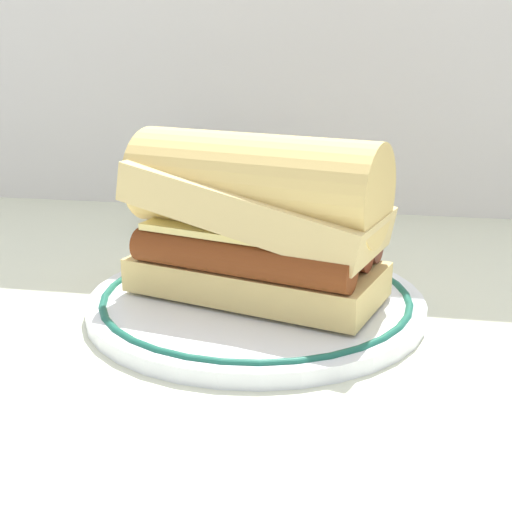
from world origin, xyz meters
name	(u,v)px	position (x,y,z in m)	size (l,w,h in m)	color
ground_plane	(243,318)	(0.00, 0.00, 0.00)	(1.50, 1.50, 0.00)	beige
plate	(256,301)	(0.01, 0.02, 0.01)	(0.26, 0.26, 0.01)	white
sausage_sandwich	(256,216)	(0.01, 0.02, 0.08)	(0.21, 0.15, 0.12)	#DABA6F
drinking_glass	(173,197)	(-0.13, 0.24, 0.04)	(0.06, 0.06, 0.09)	silver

